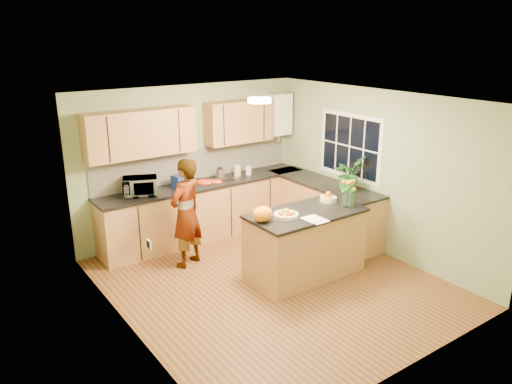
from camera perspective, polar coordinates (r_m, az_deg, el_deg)
floor at (r=6.98m, az=1.82°, el=-10.31°), size 4.50×4.50×0.00m
ceiling at (r=6.20m, az=2.05°, el=10.51°), size 4.00×4.50×0.02m
wall_back at (r=8.31m, az=-7.50°, el=3.48°), size 4.00×0.02×2.50m
wall_front at (r=5.01m, az=17.80°, el=-7.14°), size 4.00×0.02×2.50m
wall_left at (r=5.57m, az=-14.74°, el=-4.25°), size 0.02×4.50×2.50m
wall_right at (r=7.81m, az=13.72°, el=2.17°), size 0.02×4.50×2.50m
back_counter at (r=8.33m, az=-5.70°, el=-2.03°), size 3.64×0.62×0.94m
right_counter at (r=8.39m, az=7.63°, el=-1.95°), size 0.62×2.24×0.94m
splashback at (r=8.36m, az=-6.83°, el=3.23°), size 3.60×0.02×0.52m
upper_cabinets at (r=7.96m, az=-8.22°, el=7.24°), size 3.20×0.34×0.70m
boiler at (r=8.95m, az=2.57°, el=8.88°), size 0.40×0.30×0.86m
window_right at (r=8.12m, az=10.67°, el=5.16°), size 0.01×1.30×1.05m
light_switch at (r=5.04m, az=-12.14°, el=-5.84°), size 0.02×0.09×0.09m
ceiling_lamp at (r=6.45m, az=0.40°, el=10.45°), size 0.30×0.30×0.07m
peninsula_island at (r=7.04m, az=5.63°, el=-5.84°), size 1.64×0.84×0.94m
fruit_dish at (r=6.64m, az=3.48°, el=-2.48°), size 0.33×0.33×0.12m
orange_bowl at (r=7.31m, az=8.26°, el=-0.62°), size 0.24×0.24×0.14m
flower_vase at (r=7.04m, az=10.48°, el=0.65°), size 0.25×0.25×0.46m
orange_bag at (r=6.46m, az=0.78°, el=-2.52°), size 0.34×0.31×0.21m
papers at (r=6.59m, az=6.80°, el=-3.11°), size 0.23×0.32×0.01m
violinist at (r=7.24m, az=-7.99°, el=-2.41°), size 0.69×0.58×1.61m
violin at (r=6.99m, az=-5.87°, el=1.11°), size 0.63×0.55×0.16m
microwave at (r=7.68m, az=-13.09°, el=0.64°), size 0.60×0.51×0.28m
blue_box at (r=7.93m, az=-8.51°, el=1.23°), size 0.30×0.25×0.22m
kettle at (r=8.26m, az=-4.13°, el=2.07°), size 0.15×0.15×0.27m
jar_cream at (r=8.52m, az=-2.15°, el=2.47°), size 0.14×0.14×0.18m
jar_white at (r=8.58m, az=-0.87°, el=2.48°), size 0.11×0.11×0.15m
potted_plant at (r=7.80m, az=10.52°, el=2.06°), size 0.59×0.55×0.54m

